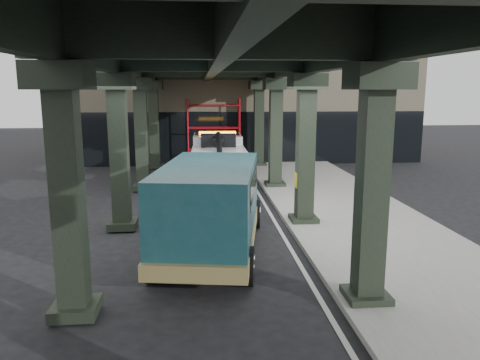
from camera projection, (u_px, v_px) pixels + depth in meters
ground at (231, 247)px, 13.63m from camera, size 90.00×90.00×0.00m
sidewalk at (358, 221)px, 15.96m from camera, size 5.00×40.00×0.15m
lane_stripe at (277, 225)px, 15.73m from camera, size 0.12×38.00×0.01m
viaduct at (213, 58)px, 14.51m from camera, size 7.40×32.00×6.40m
building at (239, 97)px, 32.60m from camera, size 22.00×10.00×8.00m
scaffolding at (214, 131)px, 27.55m from camera, size 3.08×0.88×4.00m
tow_truck at (219, 163)px, 20.72m from camera, size 2.59×8.23×2.68m
towed_van at (211, 206)px, 12.75m from camera, size 3.39×6.63×2.57m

